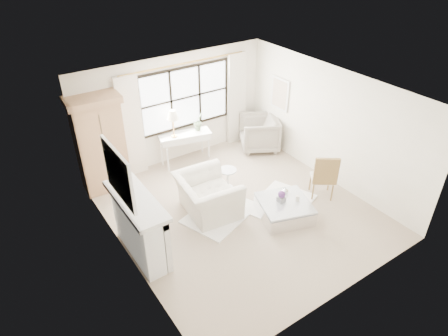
{
  "coord_description": "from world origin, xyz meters",
  "views": [
    {
      "loc": [
        -4.08,
        -5.42,
        5.37
      ],
      "look_at": [
        -0.27,
        0.2,
        1.07
      ],
      "focal_mm": 32.0,
      "sensor_mm": 36.0,
      "label": 1
    }
  ],
  "objects_px": {
    "club_armchair": "(208,196)",
    "armoire": "(100,143)",
    "console_table": "(185,148)",
    "coffee_table": "(284,210)"
  },
  "relations": [
    {
      "from": "club_armchair",
      "to": "console_table",
      "type": "bearing_deg",
      "value": -11.01
    },
    {
      "from": "armoire",
      "to": "club_armchair",
      "type": "bearing_deg",
      "value": -52.51
    },
    {
      "from": "club_armchair",
      "to": "armoire",
      "type": "bearing_deg",
      "value": 40.22
    },
    {
      "from": "console_table",
      "to": "club_armchair",
      "type": "bearing_deg",
      "value": -94.16
    },
    {
      "from": "console_table",
      "to": "club_armchair",
      "type": "height_order",
      "value": "club_armchair"
    },
    {
      "from": "armoire",
      "to": "console_table",
      "type": "height_order",
      "value": "armoire"
    },
    {
      "from": "armoire",
      "to": "coffee_table",
      "type": "bearing_deg",
      "value": -46.42
    },
    {
      "from": "club_armchair",
      "to": "coffee_table",
      "type": "bearing_deg",
      "value": -123.95
    },
    {
      "from": "armoire",
      "to": "coffee_table",
      "type": "distance_m",
      "value": 4.25
    },
    {
      "from": "armoire",
      "to": "console_table",
      "type": "relative_size",
      "value": 1.64
    }
  ]
}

